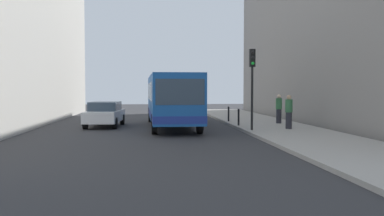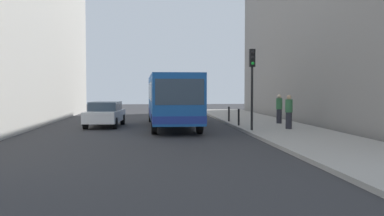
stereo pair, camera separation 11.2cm
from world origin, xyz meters
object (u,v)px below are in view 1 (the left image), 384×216
object	(u,v)px
pedestrian_near_signal	(289,112)
pedestrian_mid_sidewalk	(279,109)
car_beside_bus	(105,113)
bollard_mid	(229,114)
bus	(171,98)
traffic_light	(252,74)
bollard_near	(239,117)

from	to	relation	value
pedestrian_near_signal	pedestrian_mid_sidewalk	xyz separation A→B (m)	(0.56, 3.51, -0.01)
car_beside_bus	bollard_mid	size ratio (longest dim) A/B	4.76
bus	car_beside_bus	world-z (taller)	bus
traffic_light	bollard_mid	distance (m)	6.32
pedestrian_near_signal	pedestrian_mid_sidewalk	distance (m)	3.56
pedestrian_near_signal	pedestrian_mid_sidewalk	world-z (taller)	pedestrian_near_signal
car_beside_bus	pedestrian_mid_sidewalk	bearing A→B (deg)	-178.07
pedestrian_near_signal	traffic_light	bearing A→B (deg)	-149.81
car_beside_bus	pedestrian_near_signal	bearing A→B (deg)	162.52
bus	pedestrian_mid_sidewalk	bearing A→B (deg)	179.38
traffic_light	pedestrian_near_signal	bearing A→B (deg)	12.77
bollard_near	pedestrian_mid_sidewalk	size ratio (longest dim) A/B	0.54
bollard_near	pedestrian_near_signal	bearing A→B (deg)	-46.53
bus	bollard_mid	world-z (taller)	bus
bus	bollard_near	world-z (taller)	bus
car_beside_bus	pedestrian_mid_sidewalk	world-z (taller)	pedestrian_mid_sidewalk
bollard_near	bollard_mid	size ratio (longest dim) A/B	1.00
pedestrian_mid_sidewalk	car_beside_bus	bearing A→B (deg)	177.56
car_beside_bus	bollard_near	distance (m)	7.88
bus	traffic_light	size ratio (longest dim) A/B	2.70
bollard_mid	bus	bearing A→B (deg)	-152.81
car_beside_bus	traffic_light	bearing A→B (deg)	154.79
bollard_near	bollard_mid	world-z (taller)	same
car_beside_bus	pedestrian_mid_sidewalk	distance (m)	10.46
bus	traffic_light	xyz separation A→B (m)	(3.90, -3.91, 1.28)
bollard_mid	car_beside_bus	bearing A→B (deg)	-169.20
bollard_near	pedestrian_near_signal	world-z (taller)	pedestrian_near_signal
car_beside_bus	bollard_mid	xyz separation A→B (m)	(7.71, 1.47, -0.16)
car_beside_bus	traffic_light	world-z (taller)	traffic_light
bus	traffic_light	distance (m)	5.67
bollard_near	pedestrian_mid_sidewalk	xyz separation A→B (m)	(2.75, 1.21, 0.41)
traffic_light	pedestrian_mid_sidewalk	bearing A→B (deg)	56.43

